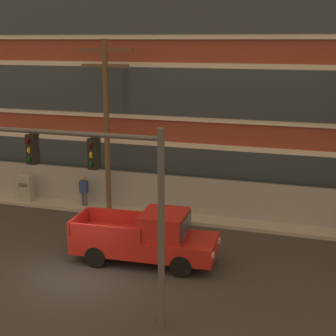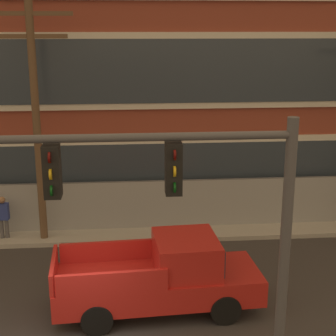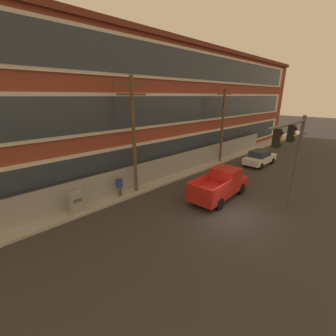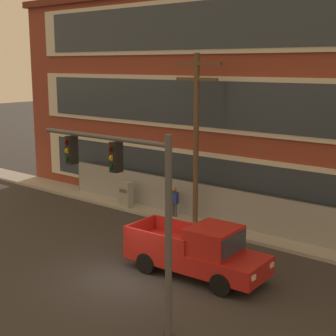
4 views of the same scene
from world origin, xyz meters
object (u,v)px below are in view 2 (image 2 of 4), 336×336
object	(u,v)px
utility_pole_near_corner	(36,112)
pedestrian_near_cabinet	(3,216)
traffic_signal_mast	(201,216)
pickup_truck_red	(162,277)

from	to	relation	value
utility_pole_near_corner	pedestrian_near_cabinet	bearing A→B (deg)	176.28
traffic_signal_mast	pedestrian_near_cabinet	world-z (taller)	traffic_signal_mast
traffic_signal_mast	utility_pole_near_corner	bearing A→B (deg)	115.24
traffic_signal_mast	pickup_truck_red	world-z (taller)	traffic_signal_mast
traffic_signal_mast	utility_pole_near_corner	xyz separation A→B (m)	(-4.22, 8.96, 0.44)
traffic_signal_mast	utility_pole_near_corner	size ratio (longest dim) A/B	0.71
pickup_truck_red	pedestrian_near_cabinet	size ratio (longest dim) A/B	3.31
traffic_signal_mast	pickup_truck_red	bearing A→B (deg)	95.28
traffic_signal_mast	pedestrian_near_cabinet	distance (m)	11.13
pickup_truck_red	utility_pole_near_corner	world-z (taller)	utility_pole_near_corner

